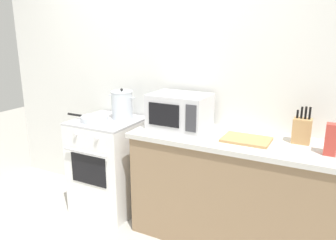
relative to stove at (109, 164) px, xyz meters
name	(u,v)px	position (x,y,z in m)	size (l,w,h in m)	color
back_wall	(186,85)	(0.65, 0.37, 0.79)	(4.40, 0.10, 2.50)	silver
lower_cabinet_right	(232,193)	(1.25, 0.02, -0.02)	(1.64, 0.56, 0.88)	#8C7051
countertop_right	(235,141)	(1.25, 0.02, 0.44)	(1.70, 0.60, 0.04)	beige
stove	(109,164)	(0.00, 0.00, 0.00)	(0.60, 0.64, 0.92)	white
stock_pot	(122,105)	(0.11, 0.11, 0.59)	(0.29, 0.21, 0.30)	silver
frying_pan	(94,119)	(-0.07, -0.10, 0.48)	(0.45, 0.25, 0.05)	silver
microwave	(180,111)	(0.73, 0.08, 0.61)	(0.50, 0.37, 0.30)	silver
cutting_board	(246,139)	(1.34, 0.00, 0.47)	(0.36, 0.26, 0.02)	tan
knife_block	(302,130)	(1.72, 0.14, 0.56)	(0.13, 0.10, 0.28)	tan
pasta_box	(331,139)	(1.92, -0.03, 0.57)	(0.08, 0.08, 0.22)	#B73D33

